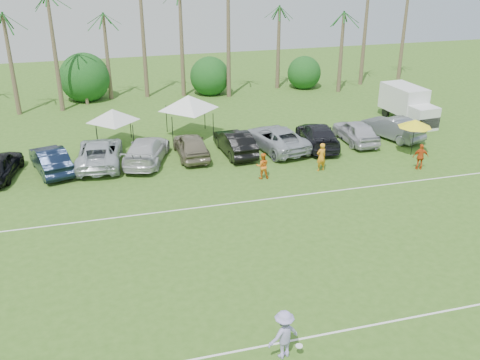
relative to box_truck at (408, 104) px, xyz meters
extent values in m
cube|color=white|center=(-20.13, -23.24, -1.55)|extent=(80.00, 0.10, 0.01)
cube|color=white|center=(-20.13, -11.24, -1.55)|extent=(80.00, 0.10, 0.01)
cone|color=brown|center=(-32.13, 12.76, 3.44)|extent=(0.44, 0.44, 10.00)
cone|color=brown|center=(-28.13, 12.76, 3.94)|extent=(0.44, 0.44, 11.00)
cone|color=brown|center=(-24.13, 12.76, 2.44)|extent=(0.44, 0.44, 8.00)
cone|color=brown|center=(-20.13, 12.76, 2.94)|extent=(0.44, 0.44, 9.00)
cone|color=brown|center=(-16.13, 12.76, 3.44)|extent=(0.44, 0.44, 10.00)
cone|color=brown|center=(-12.13, 12.76, 3.94)|extent=(0.44, 0.44, 11.00)
cone|color=brown|center=(-7.13, 12.76, 2.44)|extent=(0.44, 0.44, 8.00)
cone|color=brown|center=(-2.13, 12.76, 2.94)|extent=(0.44, 0.44, 9.00)
cone|color=brown|center=(2.87, 12.76, 3.44)|extent=(0.44, 0.44, 10.00)
cone|color=brown|center=(6.87, 12.76, 3.94)|extent=(0.44, 0.44, 11.00)
cylinder|color=brown|center=(-26.13, 13.76, -0.86)|extent=(0.30, 0.30, 1.40)
sphere|color=#134418|center=(-26.13, 13.76, 0.24)|extent=(4.00, 4.00, 4.00)
cylinder|color=brown|center=(-14.13, 13.76, -0.86)|extent=(0.30, 0.30, 1.40)
sphere|color=#134418|center=(-14.13, 13.76, 0.24)|extent=(4.00, 4.00, 4.00)
cylinder|color=brown|center=(-4.13, 13.76, -0.86)|extent=(0.30, 0.30, 1.40)
sphere|color=#134418|center=(-4.13, 13.76, 0.24)|extent=(4.00, 4.00, 4.00)
imported|color=orange|center=(-11.33, -8.02, -0.59)|extent=(0.78, 0.59, 1.94)
imported|color=orange|center=(-15.46, -8.20, -0.70)|extent=(0.93, 0.78, 1.72)
imported|color=#D54F17|center=(-4.84, -9.56, -0.67)|extent=(1.12, 0.71, 1.78)
cube|color=white|center=(-0.06, 0.71, 0.25)|extent=(2.55, 4.24, 2.21)
cube|color=white|center=(0.18, -2.11, -0.63)|extent=(2.16, 1.76, 1.85)
cube|color=black|center=(0.24, -2.77, -0.90)|extent=(2.05, 0.44, 0.88)
cube|color=#E5590C|center=(1.05, 0.80, -0.15)|extent=(0.14, 1.41, 0.79)
cylinder|color=black|center=(-0.71, -2.01, -1.16)|extent=(0.33, 0.81, 0.79)
cylinder|color=black|center=(1.05, -1.86, -1.16)|extent=(0.33, 0.81, 0.79)
cylinder|color=black|center=(-1.03, 1.69, -1.16)|extent=(0.33, 0.81, 0.79)
cylinder|color=black|center=(0.73, 1.84, -1.16)|extent=(0.33, 0.81, 0.79)
cylinder|color=black|center=(-25.51, -0.55, -0.64)|extent=(0.06, 0.06, 1.85)
cylinder|color=black|center=(-22.94, -0.55, -0.64)|extent=(0.06, 0.06, 1.85)
cylinder|color=black|center=(-25.51, 2.02, -0.64)|extent=(0.06, 0.06, 1.85)
cylinder|color=black|center=(-22.94, 2.02, -0.64)|extent=(0.06, 0.06, 1.85)
pyramid|color=silver|center=(-24.23, 0.73, 1.21)|extent=(3.99, 3.99, 0.92)
cylinder|color=black|center=(-20.04, -0.46, -0.45)|extent=(0.06, 0.06, 2.21)
cylinder|color=black|center=(-16.93, -0.46, -0.45)|extent=(0.06, 0.06, 2.21)
cylinder|color=black|center=(-20.04, 2.65, -0.45)|extent=(0.06, 0.06, 2.21)
cylinder|color=black|center=(-16.93, 2.65, -0.45)|extent=(0.06, 0.06, 2.21)
pyramid|color=white|center=(-18.48, 1.09, 1.75)|extent=(4.77, 4.77, 1.10)
cylinder|color=black|center=(-3.91, -7.08, -0.38)|extent=(0.05, 0.05, 2.37)
cone|color=#FFF11A|center=(-3.91, -7.08, 0.81)|extent=(2.37, 2.37, 0.54)
imported|color=#A399D9|center=(-19.65, -23.92, -0.58)|extent=(1.42, 1.06, 1.96)
cylinder|color=white|center=(-19.09, -24.07, -1.10)|extent=(0.27, 0.27, 0.03)
imported|color=black|center=(-28.62, -3.47, -0.70)|extent=(3.15, 5.50, 1.71)
imported|color=#B3BAC2|center=(-25.47, -3.03, -0.70)|extent=(3.48, 6.43, 1.71)
imported|color=silver|center=(-22.32, -3.37, -0.70)|extent=(4.19, 6.36, 1.71)
imported|color=#7C725B|center=(-19.16, -3.24, -0.70)|extent=(2.06, 5.05, 1.71)
imported|color=black|center=(-16.01, -3.46, -0.70)|extent=(2.14, 5.31, 1.71)
imported|color=#A2A7B0|center=(-12.86, -3.38, -0.70)|extent=(3.87, 6.57, 1.71)
imported|color=black|center=(-9.71, -3.60, -0.70)|extent=(3.32, 6.21, 1.71)
imported|color=silver|center=(-6.56, -3.52, -0.70)|extent=(2.10, 5.06, 1.71)
imported|color=slate|center=(-3.41, -3.44, -0.70)|extent=(3.42, 5.51, 1.71)
camera|label=1|loc=(-25.26, -38.29, 12.35)|focal=40.00mm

